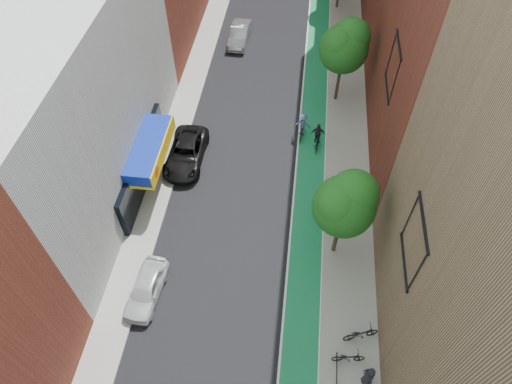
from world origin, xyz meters
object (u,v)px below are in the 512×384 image
(parked_car_silver, at_px, (240,34))
(cyclist_lane_near, at_px, (318,204))
(pedestrian, at_px, (369,377))
(cyclist_lane_mid, at_px, (317,138))
(parked_car_black, at_px, (186,153))
(cyclist_lane_far, at_px, (302,127))
(parked_car_white, at_px, (146,289))

(parked_car_silver, distance_m, cyclist_lane_near, 19.85)
(cyclist_lane_near, xyz_separation_m, pedestrian, (2.76, -10.19, 0.10))
(cyclist_lane_mid, relative_size, pedestrian, 1.24)
(cyclist_lane_mid, bearing_deg, parked_car_black, 17.97)
(parked_car_black, height_order, parked_car_silver, parked_car_black)
(cyclist_lane_mid, bearing_deg, parked_car_silver, -56.93)
(parked_car_black, relative_size, parked_car_silver, 1.19)
(pedestrian, bearing_deg, parked_car_black, -152.99)
(cyclist_lane_mid, xyz_separation_m, cyclist_lane_far, (-1.12, 0.90, 0.13))
(parked_car_silver, bearing_deg, cyclist_lane_near, -65.66)
(parked_car_white, distance_m, parked_car_silver, 25.24)
(parked_car_black, distance_m, cyclist_lane_far, 8.49)
(cyclist_lane_near, bearing_deg, cyclist_lane_mid, -97.25)
(cyclist_lane_mid, bearing_deg, cyclist_lane_near, 94.41)
(parked_car_white, height_order, cyclist_lane_far, cyclist_lane_far)
(cyclist_lane_near, bearing_deg, cyclist_lane_far, -88.22)
(parked_car_black, bearing_deg, parked_car_white, -89.84)
(cyclist_lane_near, bearing_deg, parked_car_black, -29.98)
(cyclist_lane_near, xyz_separation_m, cyclist_lane_mid, (-0.19, 5.93, -0.11))
(parked_car_silver, xyz_separation_m, cyclist_lane_mid, (7.32, -12.44, 0.03))
(parked_car_white, xyz_separation_m, cyclist_lane_far, (7.80, 13.64, 0.21))
(parked_car_black, xyz_separation_m, cyclist_lane_mid, (8.92, 2.46, 0.03))
(parked_car_white, xyz_separation_m, parked_car_silver, (1.60, 25.19, 0.05))
(cyclist_lane_near, height_order, cyclist_lane_mid, cyclist_lane_near)
(parked_car_white, bearing_deg, parked_car_black, 94.74)
(parked_car_black, height_order, cyclist_lane_far, cyclist_lane_far)
(parked_car_white, xyz_separation_m, parked_car_black, (0.00, 10.29, 0.05))
(parked_car_white, distance_m, cyclist_lane_mid, 15.56)
(parked_car_white, distance_m, pedestrian, 12.34)
(parked_car_black, relative_size, pedestrian, 3.21)
(parked_car_white, xyz_separation_m, cyclist_lane_near, (9.11, 6.81, 0.19))
(parked_car_silver, bearing_deg, cyclist_lane_far, -59.65)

